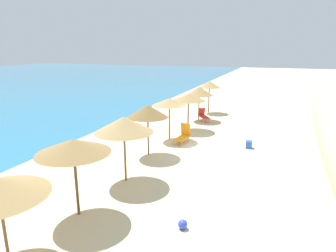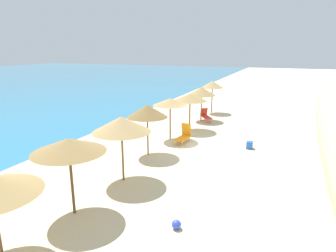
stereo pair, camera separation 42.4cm
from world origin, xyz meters
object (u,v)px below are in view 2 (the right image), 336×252
at_px(beach_umbrella_2, 121,124).
at_px(beach_ball, 176,224).
at_px(beach_umbrella_4, 170,102).
at_px(cooler_box, 250,145).
at_px(beach_umbrella_6, 202,91).
at_px(beach_umbrella_7, 213,84).
at_px(lounge_chair_0, 184,135).
at_px(lounge_chair_1, 206,116).
at_px(beach_umbrella_1, 69,146).
at_px(beach_umbrella_3, 147,111).
at_px(beach_umbrella_5, 190,97).

distance_m(beach_umbrella_2, beach_ball, 4.98).
xyz_separation_m(beach_umbrella_4, beach_ball, (-9.14, -3.90, -2.29)).
distance_m(beach_umbrella_4, cooler_box, 5.51).
xyz_separation_m(beach_umbrella_4, beach_umbrella_6, (5.82, -0.39, -0.05)).
xyz_separation_m(beach_umbrella_7, beach_ball, (-18.26, -3.46, -2.43)).
distance_m(beach_umbrella_4, beach_umbrella_7, 9.12).
height_order(lounge_chair_0, cooler_box, lounge_chair_0).
bearing_deg(lounge_chair_0, cooler_box, -168.65).
height_order(beach_umbrella_4, lounge_chair_0, beach_umbrella_4).
distance_m(beach_umbrella_2, lounge_chair_1, 12.44).
bearing_deg(lounge_chair_0, beach_umbrella_2, 89.62).
bearing_deg(beach_umbrella_1, beach_umbrella_4, 1.00).
relative_size(beach_umbrella_1, beach_umbrella_2, 0.96).
xyz_separation_m(beach_umbrella_7, cooler_box, (-9.08, -4.59, -2.37)).
distance_m(beach_umbrella_1, beach_umbrella_3, 6.48).
relative_size(beach_umbrella_4, lounge_chair_1, 1.72).
height_order(beach_umbrella_1, cooler_box, beach_umbrella_1).
bearing_deg(lounge_chair_1, beach_umbrella_3, 50.72).
distance_m(beach_umbrella_6, beach_ball, 15.53).
height_order(beach_umbrella_1, beach_umbrella_5, beach_umbrella_1).
bearing_deg(cooler_box, beach_umbrella_4, 90.30).
distance_m(beach_umbrella_3, lounge_chair_1, 9.10).
height_order(beach_umbrella_7, lounge_chair_0, beach_umbrella_7).
distance_m(beach_umbrella_4, lounge_chair_1, 6.08).
bearing_deg(beach_umbrella_2, beach_umbrella_1, 175.87).
distance_m(beach_umbrella_3, beach_umbrella_4, 3.15).
xyz_separation_m(beach_umbrella_1, beach_umbrella_3, (6.48, 0.23, -0.08)).
bearing_deg(lounge_chair_1, beach_umbrella_6, -51.31).
bearing_deg(beach_umbrella_4, beach_umbrella_3, 178.86).
bearing_deg(beach_ball, lounge_chair_0, 17.91).
distance_m(beach_umbrella_5, lounge_chair_0, 3.58).
bearing_deg(beach_umbrella_7, beach_ball, -169.27).
relative_size(beach_umbrella_2, beach_umbrella_6, 1.06).
distance_m(beach_umbrella_1, beach_umbrella_7, 18.74).
bearing_deg(beach_umbrella_1, cooler_box, -26.75).
height_order(beach_umbrella_2, beach_umbrella_4, beach_umbrella_2).
bearing_deg(beach_umbrella_4, beach_umbrella_1, -179.00).
distance_m(beach_umbrella_7, lounge_chair_1, 4.06).
bearing_deg(beach_umbrella_6, beach_umbrella_5, -178.66).
bearing_deg(beach_umbrella_7, beach_umbrella_1, 179.17).
relative_size(beach_umbrella_1, beach_umbrella_3, 0.99).
xyz_separation_m(beach_umbrella_1, beach_umbrella_5, (12.23, -0.29, -0.16)).
distance_m(beach_umbrella_1, beach_umbrella_4, 9.63).
distance_m(beach_umbrella_5, beach_umbrella_7, 6.51).
bearing_deg(lounge_chair_1, beach_umbrella_7, -117.33).
bearing_deg(beach_umbrella_4, beach_umbrella_7, -2.77).
bearing_deg(beach_umbrella_4, beach_umbrella_2, -176.61).
relative_size(beach_umbrella_5, beach_umbrella_6, 0.97).
distance_m(beach_umbrella_2, beach_umbrella_3, 3.45).
height_order(beach_umbrella_3, beach_umbrella_5, beach_umbrella_3).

